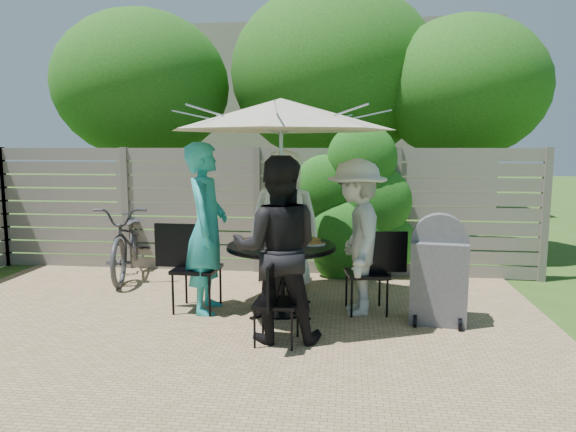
# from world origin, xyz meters

# --- Properties ---
(backyard_envelope) EXTENTS (60.00, 60.00, 5.00)m
(backyard_envelope) POSITION_xyz_m (0.09, 10.29, 2.61)
(backyard_envelope) COLOR #325219
(backyard_envelope) RESTS_ON ground
(patio_table) EXTENTS (1.29, 1.29, 0.78)m
(patio_table) POSITION_xyz_m (0.59, 1.22, 0.54)
(patio_table) COLOR black
(patio_table) RESTS_ON ground
(umbrella) EXTENTS (2.65, 2.65, 2.37)m
(umbrella) POSITION_xyz_m (0.59, 1.22, 2.20)
(umbrella) COLOR silver
(umbrella) RESTS_ON ground
(chair_back) EXTENTS (0.44, 0.65, 0.89)m
(chair_back) POSITION_xyz_m (0.51, 2.18, 0.27)
(chair_back) COLOR black
(chair_back) RESTS_ON ground
(person_back) EXTENTS (0.94, 0.66, 1.83)m
(person_back) POSITION_xyz_m (0.52, 2.05, 0.91)
(person_back) COLOR white
(person_back) RESTS_ON ground
(chair_left) EXTENTS (0.73, 0.50, 1.00)m
(chair_left) POSITION_xyz_m (-0.37, 1.14, 0.30)
(chair_left) COLOR black
(chair_left) RESTS_ON ground
(person_left) EXTENTS (0.52, 0.73, 1.91)m
(person_left) POSITION_xyz_m (-0.23, 1.15, 0.95)
(person_left) COLOR #28AAAF
(person_left) RESTS_ON ground
(chair_front) EXTENTS (0.42, 0.61, 0.83)m
(chair_front) POSITION_xyz_m (0.68, 0.26, 0.25)
(chair_front) COLOR black
(chair_front) RESTS_ON ground
(person_front) EXTENTS (0.92, 0.75, 1.78)m
(person_front) POSITION_xyz_m (0.67, 0.39, 0.89)
(person_front) COLOR black
(person_front) RESTS_ON ground
(chair_right) EXTENTS (0.70, 0.51, 0.93)m
(chair_right) POSITION_xyz_m (1.56, 1.31, 0.28)
(chair_right) COLOR black
(chair_right) RESTS_ON ground
(person_right) EXTENTS (0.74, 1.17, 1.73)m
(person_right) POSITION_xyz_m (1.42, 1.29, 0.87)
(person_right) COLOR silver
(person_right) RESTS_ON ground
(plate_back) EXTENTS (0.26, 0.26, 0.06)m
(plate_back) POSITION_xyz_m (0.56, 1.58, 0.81)
(plate_back) COLOR white
(plate_back) RESTS_ON patio_table
(plate_left) EXTENTS (0.26, 0.26, 0.06)m
(plate_left) POSITION_xyz_m (0.24, 1.19, 0.81)
(plate_left) COLOR white
(plate_left) RESTS_ON patio_table
(plate_front) EXTENTS (0.26, 0.26, 0.06)m
(plate_front) POSITION_xyz_m (0.63, 0.86, 0.81)
(plate_front) COLOR white
(plate_front) RESTS_ON patio_table
(plate_right) EXTENTS (0.26, 0.26, 0.06)m
(plate_right) POSITION_xyz_m (0.95, 1.25, 0.81)
(plate_right) COLOR white
(plate_right) RESTS_ON patio_table
(glass_back) EXTENTS (0.07, 0.07, 0.14)m
(glass_back) POSITION_xyz_m (0.47, 1.47, 0.85)
(glass_back) COLOR silver
(glass_back) RESTS_ON patio_table
(glass_left) EXTENTS (0.07, 0.07, 0.14)m
(glass_left) POSITION_xyz_m (0.35, 1.09, 0.85)
(glass_left) COLOR silver
(glass_left) RESTS_ON patio_table
(glass_front) EXTENTS (0.07, 0.07, 0.14)m
(glass_front) POSITION_xyz_m (0.72, 0.97, 0.85)
(glass_front) COLOR silver
(glass_front) RESTS_ON patio_table
(glass_right) EXTENTS (0.07, 0.07, 0.14)m
(glass_right) POSITION_xyz_m (0.84, 1.35, 0.85)
(glass_right) COLOR silver
(glass_right) RESTS_ON patio_table
(syrup_jug) EXTENTS (0.09, 0.09, 0.16)m
(syrup_jug) POSITION_xyz_m (0.53, 1.27, 0.86)
(syrup_jug) COLOR #59280C
(syrup_jug) RESTS_ON patio_table
(coffee_cup) EXTENTS (0.08, 0.08, 0.12)m
(coffee_cup) POSITION_xyz_m (0.68, 1.45, 0.84)
(coffee_cup) COLOR #C6B293
(coffee_cup) RESTS_ON patio_table
(bicycle) EXTENTS (1.10, 2.10, 1.05)m
(bicycle) POSITION_xyz_m (-1.78, 2.60, 0.53)
(bicycle) COLOR #333338
(bicycle) RESTS_ON ground
(bbq_grill) EXTENTS (0.62, 0.51, 1.17)m
(bbq_grill) POSITION_xyz_m (2.28, 1.08, 0.53)
(bbq_grill) COLOR #5B5A60
(bbq_grill) RESTS_ON ground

